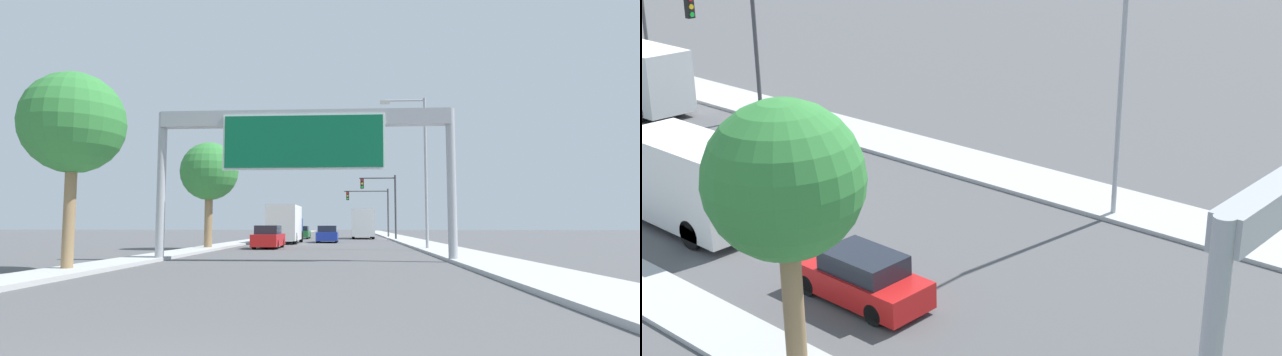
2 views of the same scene
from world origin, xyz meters
TOP-DOWN VIEW (x-y plane):
  - sidewalk_right at (7.75, 60.00)m, footprint 3.00×120.00m
  - median_strip_left at (-7.25, 60.00)m, footprint 2.00×120.00m
  - sign_gantry at (0.00, 17.88)m, footprint 13.29×0.73m
  - car_far_right at (-3.50, 53.19)m, footprint 1.81×4.31m
  - car_mid_center at (-3.50, 29.89)m, footprint 1.71×4.46m
  - car_far_left at (0.00, 41.41)m, footprint 1.86×4.53m
  - truck_box_primary at (-3.50, 38.88)m, footprint 2.40×7.61m
  - truck_box_secondary at (3.50, 53.73)m, footprint 2.48×7.23m
  - traffic_light_near_intersection at (5.62, 48.00)m, footprint 3.82×0.32m
  - traffic_light_mid_block at (4.94, 58.00)m, footprint 5.51×0.32m
  - palm_tree_foreground at (-7.49, 12.51)m, footprint 3.50×3.50m
  - palm_tree_background at (-7.20, 28.23)m, footprint 3.80×3.80m
  - street_lamp_right at (6.51, 27.81)m, footprint 2.91×0.28m

SIDE VIEW (x-z plane):
  - sidewalk_right at x=7.75m, z-range 0.00..0.15m
  - median_strip_left at x=-7.25m, z-range 0.00..0.15m
  - car_far_right at x=-3.50m, z-range -0.04..1.40m
  - car_far_left at x=0.00m, z-range -0.04..1.47m
  - car_mid_center at x=-3.50m, z-range -0.05..1.50m
  - truck_box_primary at x=-3.50m, z-range 0.03..3.23m
  - truck_box_secondary at x=3.50m, z-range 0.02..3.36m
  - traffic_light_mid_block at x=4.94m, z-range 1.14..7.18m
  - traffic_light_near_intersection at x=5.62m, z-range 1.10..7.82m
  - palm_tree_background at x=-7.20m, z-range 1.54..8.55m
  - palm_tree_foreground at x=-7.49m, z-range 1.64..8.50m
  - sign_gantry at x=0.00m, z-range 2.08..8.77m
  - street_lamp_right at x=6.51m, z-range 0.85..10.56m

